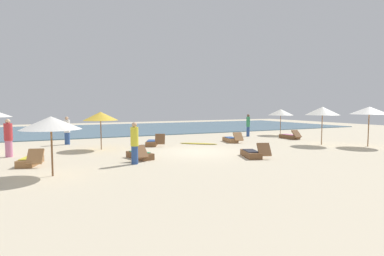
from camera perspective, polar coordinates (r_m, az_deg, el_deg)
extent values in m
plane|color=beige|center=(15.76, 1.30, -4.49)|extent=(60.00, 60.00, 0.00)
cube|color=#476B7F|center=(31.76, -12.80, -0.15)|extent=(48.00, 16.00, 0.06)
cylinder|color=brown|center=(17.23, -16.71, -0.57)|extent=(0.05, 0.05, 2.00)
cone|color=gold|center=(17.19, -16.77, 2.16)|extent=(1.85, 1.85, 0.46)
cylinder|color=brown|center=(20.50, 30.21, 0.16)|extent=(0.06, 0.06, 2.28)
cone|color=white|center=(20.47, 30.31, 2.87)|extent=(2.09, 2.09, 0.44)
cylinder|color=brown|center=(11.28, -24.81, -3.28)|extent=(0.06, 0.06, 1.98)
cone|color=white|center=(11.21, -24.94, 0.88)|extent=(1.97, 1.97, 0.44)
cylinder|color=brown|center=(20.06, 23.20, 0.29)|extent=(0.05, 0.05, 2.26)
cone|color=silver|center=(20.02, 23.27, 2.96)|extent=(1.99, 1.99, 0.49)
cylinder|color=brown|center=(25.68, 16.26, 1.00)|extent=(0.05, 0.05, 2.05)
cone|color=silver|center=(25.65, 16.30, 2.86)|extent=(2.01, 2.01, 0.48)
cube|color=brown|center=(18.37, -7.54, -2.84)|extent=(1.17, 1.61, 0.28)
cube|color=brown|center=(17.83, -6.02, -2.07)|extent=(0.67, 0.58, 0.60)
cube|color=#2D4C8C|center=(18.35, -7.55, -2.36)|extent=(0.90, 1.17, 0.03)
cube|color=brown|center=(14.40, 10.97, -4.83)|extent=(1.06, 1.61, 0.28)
cube|color=brown|center=(13.98, 13.37, -3.94)|extent=(0.68, 0.61, 0.56)
cube|color=#26262D|center=(14.37, 10.98, -4.22)|extent=(0.82, 1.16, 0.03)
cube|color=olive|center=(20.12, 7.17, -2.23)|extent=(0.93, 1.60, 0.28)
cube|color=olive|center=(19.62, 8.66, -1.60)|extent=(0.67, 0.62, 0.52)
cube|color=#2D4C8C|center=(20.10, 7.18, -1.79)|extent=(0.74, 1.14, 0.03)
cube|color=brown|center=(23.08, 17.80, -1.57)|extent=(0.64, 1.52, 0.28)
cube|color=brown|center=(22.54, 19.00, -1.03)|extent=(0.58, 0.52, 0.52)
cube|color=#D17299|center=(23.06, 17.81, -1.19)|extent=(0.54, 1.06, 0.03)
cube|color=olive|center=(13.93, -28.07, -5.55)|extent=(1.01, 1.61, 0.28)
cube|color=olive|center=(13.21, -27.34, -4.75)|extent=(0.67, 0.58, 0.57)
cube|color=yellow|center=(13.90, -28.09, -4.92)|extent=(0.79, 1.15, 0.03)
cube|color=brown|center=(13.95, -9.76, -5.10)|extent=(0.95, 1.60, 0.28)
cube|color=brown|center=(13.22, -9.68, -4.39)|extent=(0.67, 0.61, 0.53)
cube|color=#338C59|center=(13.93, -9.77, -4.47)|extent=(0.75, 1.14, 0.03)
cylinder|color=#2D4C8C|center=(20.20, -22.36, -1.82)|extent=(0.43, 0.43, 0.74)
cylinder|color=white|center=(20.14, -22.42, 0.33)|extent=(0.50, 0.50, 0.78)
sphere|color=tan|center=(20.12, -22.46, 1.70)|extent=(0.21, 0.21, 0.21)
cylinder|color=#2D4C8C|center=(23.97, 10.47, -0.67)|extent=(0.33, 0.33, 0.75)
cylinder|color=#338C59|center=(23.92, 10.49, 1.16)|extent=(0.39, 0.39, 0.78)
sphere|color=brown|center=(23.90, 10.51, 2.32)|extent=(0.21, 0.21, 0.21)
cylinder|color=#2D4C8C|center=(12.66, -10.70, -5.00)|extent=(0.36, 0.36, 0.74)
cylinder|color=yellow|center=(12.56, -10.75, -1.59)|extent=(0.42, 0.42, 0.77)
sphere|color=tan|center=(12.52, -10.78, 0.61)|extent=(0.21, 0.21, 0.21)
cylinder|color=#D17299|center=(16.51, -31.12, -3.35)|extent=(0.41, 0.41, 0.77)
cylinder|color=#BF3338|center=(16.43, -31.22, -0.64)|extent=(0.49, 0.49, 0.80)
sphere|color=beige|center=(16.41, -31.29, 1.09)|extent=(0.22, 0.22, 0.22)
ellipsoid|color=gold|center=(18.89, 1.24, -2.93)|extent=(2.11, 1.86, 0.07)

